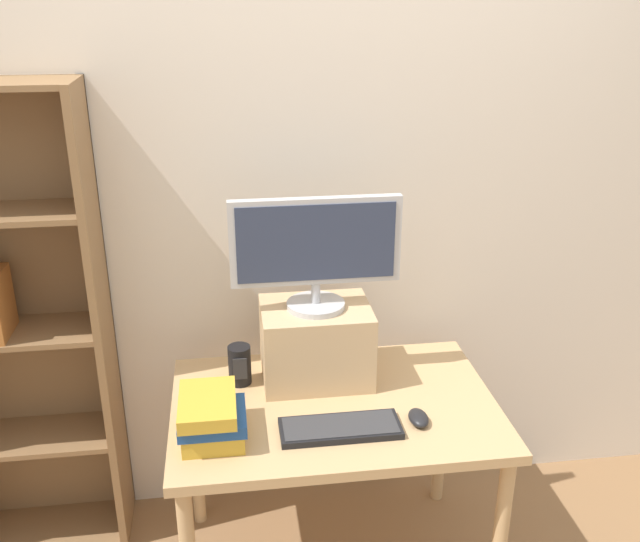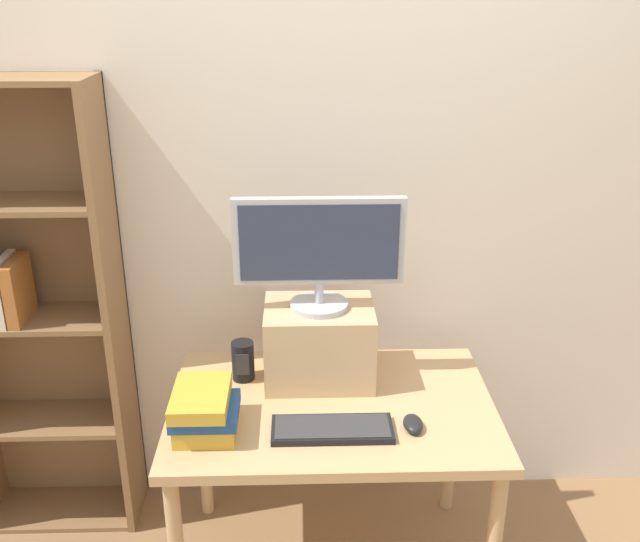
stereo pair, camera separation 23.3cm
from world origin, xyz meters
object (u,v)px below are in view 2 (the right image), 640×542
object	(u,v)px
riser_box	(319,343)
computer_mouse	(413,424)
bookshelf_unit	(32,313)
computer_monitor	(319,249)
keyboard	(332,429)
desk_speaker	(243,361)
desk	(332,424)
book_stack	(204,411)

from	to	relation	value
riser_box	computer_mouse	world-z (taller)	riser_box
bookshelf_unit	computer_monitor	size ratio (longest dim) A/B	3.04
bookshelf_unit	riser_box	size ratio (longest dim) A/B	4.61
computer_monitor	keyboard	size ratio (longest dim) A/B	1.50
bookshelf_unit	computer_mouse	xyz separation A→B (m)	(1.37, -0.52, -0.17)
desk_speaker	riser_box	bearing A→B (deg)	0.99
computer_mouse	desk_speaker	world-z (taller)	desk_speaker
keyboard	bookshelf_unit	bearing A→B (deg)	154.17
bookshelf_unit	computer_monitor	xyz separation A→B (m)	(1.08, -0.19, 0.32)
keyboard	desk	bearing A→B (deg)	87.52
desk	desk_speaker	world-z (taller)	desk_speaker
keyboard	desk_speaker	size ratio (longest dim) A/B	2.67
desk_speaker	desk	bearing A→B (deg)	-29.22
riser_box	computer_mouse	size ratio (longest dim) A/B	3.72
computer_monitor	keyboard	xyz separation A→B (m)	(0.03, -0.35, -0.49)
bookshelf_unit	computer_mouse	size ratio (longest dim) A/B	17.15
book_stack	desk_speaker	world-z (taller)	same
computer_mouse	desk_speaker	distance (m)	0.66
desk	computer_monitor	distance (m)	0.61
book_stack	computer_monitor	bearing A→B (deg)	41.26
riser_box	keyboard	bearing A→B (deg)	-84.78
riser_box	computer_monitor	bearing A→B (deg)	-90.00
riser_box	desk_speaker	bearing A→B (deg)	-179.01
bookshelf_unit	computer_mouse	distance (m)	1.48
computer_monitor	book_stack	xyz separation A→B (m)	(-0.38, -0.33, -0.43)
book_stack	bookshelf_unit	bearing A→B (deg)	143.66
desk	keyboard	xyz separation A→B (m)	(-0.01, -0.17, 0.10)
desk	keyboard	size ratio (longest dim) A/B	2.85
keyboard	desk_speaker	bearing A→B (deg)	131.62
riser_box	bookshelf_unit	bearing A→B (deg)	170.16
bookshelf_unit	keyboard	distance (m)	1.25
riser_box	book_stack	xyz separation A→B (m)	(-0.38, -0.33, -0.07)
bookshelf_unit	computer_monitor	distance (m)	1.14
riser_box	book_stack	world-z (taller)	riser_box
riser_box	keyboard	distance (m)	0.37
riser_box	book_stack	size ratio (longest dim) A/B	1.53
computer_mouse	riser_box	bearing A→B (deg)	131.07
keyboard	book_stack	bearing A→B (deg)	177.17
desk	book_stack	world-z (taller)	book_stack
computer_mouse	book_stack	world-z (taller)	book_stack
keyboard	book_stack	distance (m)	0.41
bookshelf_unit	riser_box	world-z (taller)	bookshelf_unit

